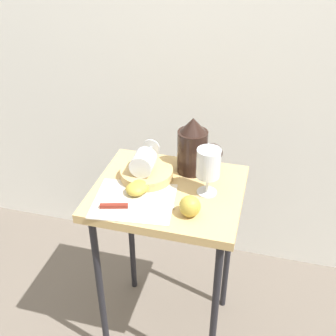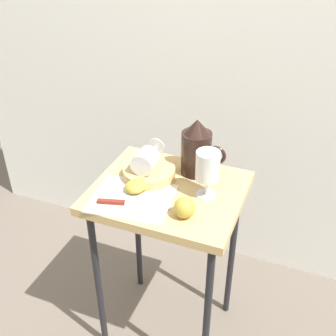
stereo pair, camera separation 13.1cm
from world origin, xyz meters
name	(u,v)px [view 1 (the left image)]	position (x,y,z in m)	size (l,w,h in m)	color
ground_plane	(168,325)	(0.00, 0.00, 0.00)	(6.00, 6.00, 0.00)	#665B51
curtain_drape	(203,39)	(0.00, 0.53, 1.03)	(2.40, 0.03, 2.05)	white
table	(168,210)	(0.00, 0.00, 0.60)	(0.48, 0.41, 0.69)	tan
linen_napkin	(134,201)	(-0.08, -0.09, 0.69)	(0.25, 0.21, 0.00)	beige
basket_tray	(147,174)	(-0.08, 0.04, 0.71)	(0.18, 0.18, 0.04)	tan
pitcher	(193,150)	(0.05, 0.13, 0.77)	(0.15, 0.10, 0.20)	black
wine_glass_upright	(208,166)	(0.13, 0.01, 0.79)	(0.07, 0.07, 0.16)	silver
wine_glass_tipped_near	(144,162)	(-0.09, 0.03, 0.76)	(0.08, 0.14, 0.08)	silver
apple_half_left	(136,189)	(-0.09, -0.06, 0.71)	(0.06, 0.06, 0.04)	#B29938
apple_half_right	(139,187)	(-0.08, -0.04, 0.71)	(0.06, 0.06, 0.04)	#B29938
apple_whole	(190,206)	(0.10, -0.11, 0.72)	(0.06, 0.06, 0.06)	#B29938
knife	(126,206)	(-0.10, -0.13, 0.70)	(0.22, 0.07, 0.01)	silver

